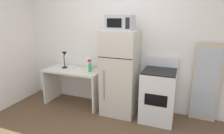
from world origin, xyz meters
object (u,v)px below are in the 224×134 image
(desk, at_px, (74,80))
(spray_bottle, at_px, (90,67))
(microwave, at_px, (120,23))
(oven_range, at_px, (158,95))
(refrigerator, at_px, (120,73))
(coffee_mug, at_px, (72,68))
(desk_lamp, at_px, (64,57))
(leaning_mirror, at_px, (206,83))
(paper_towel_roll, at_px, (89,64))

(desk, bearing_deg, spray_bottle, -0.78)
(microwave, height_order, oven_range, microwave)
(desk, distance_m, refrigerator, 1.06)
(coffee_mug, distance_m, spray_bottle, 0.39)
(desk, distance_m, desk_lamp, 0.52)
(desk_lamp, height_order, oven_range, desk_lamp)
(spray_bottle, relative_size, oven_range, 0.23)
(desk, height_order, leaning_mirror, leaning_mirror)
(desk_lamp, relative_size, paper_towel_roll, 1.47)
(refrigerator, height_order, oven_range, refrigerator)
(paper_towel_roll, relative_size, leaning_mirror, 0.17)
(coffee_mug, relative_size, leaning_mirror, 0.07)
(refrigerator, distance_m, leaning_mirror, 1.51)
(desk_lamp, bearing_deg, coffee_mug, -21.53)
(paper_towel_roll, relative_size, coffee_mug, 2.53)
(oven_range, height_order, leaning_mirror, leaning_mirror)
(microwave, bearing_deg, desk_lamp, 176.83)
(paper_towel_roll, height_order, oven_range, oven_range)
(desk_lamp, relative_size, leaning_mirror, 0.25)
(microwave, distance_m, leaning_mirror, 1.82)
(refrigerator, bearing_deg, leaning_mirror, 9.61)
(desk_lamp, height_order, refrigerator, refrigerator)
(paper_towel_roll, distance_m, microwave, 1.12)
(desk, distance_m, microwave, 1.57)
(paper_towel_roll, distance_m, refrigerator, 0.74)
(microwave, bearing_deg, desk, 178.19)
(desk, height_order, oven_range, oven_range)
(coffee_mug, xyz_separation_m, spray_bottle, (0.39, 0.05, 0.05))
(spray_bottle, height_order, refrigerator, refrigerator)
(desk_lamp, bearing_deg, leaning_mirror, 4.27)
(oven_range, relative_size, leaning_mirror, 0.79)
(desk, xyz_separation_m, microwave, (1.02, -0.03, 1.19))
(coffee_mug, distance_m, microwave, 1.37)
(desk, relative_size, coffee_mug, 12.50)
(desk, xyz_separation_m, spray_bottle, (0.39, -0.01, 0.32))
(paper_towel_roll, bearing_deg, microwave, -12.17)
(desk_lamp, distance_m, paper_towel_roll, 0.54)
(spray_bottle, distance_m, leaning_mirror, 2.14)
(desk, relative_size, leaning_mirror, 0.85)
(desk_lamp, xyz_separation_m, refrigerator, (1.25, -0.05, -0.20))
(microwave, bearing_deg, paper_towel_roll, 167.83)
(refrigerator, bearing_deg, spray_bottle, 179.48)
(coffee_mug, relative_size, oven_range, 0.09)
(refrigerator, distance_m, microwave, 0.92)
(spray_bottle, height_order, microwave, microwave)
(desk_lamp, relative_size, coffee_mug, 3.72)
(desk_lamp, height_order, paper_towel_roll, desk_lamp)
(desk_lamp, distance_m, coffee_mug, 0.31)
(desk_lamp, relative_size, microwave, 0.77)
(spray_bottle, bearing_deg, refrigerator, -0.52)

